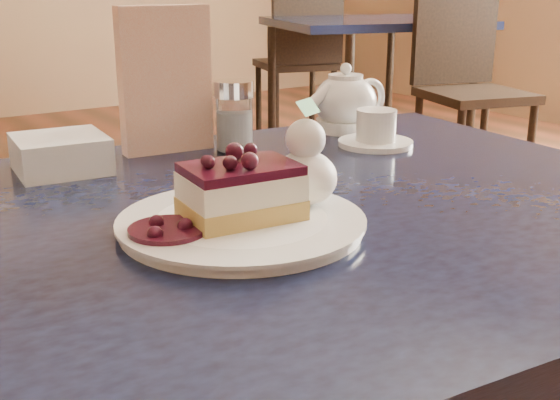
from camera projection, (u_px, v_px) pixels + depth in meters
main_table at (224, 280)px, 0.78m from camera, size 1.20×0.86×0.71m
dessert_plate at (241, 224)px, 0.71m from camera, size 0.25×0.25×0.01m
cheesecake_slice at (241, 192)px, 0.70m from camera, size 0.12×0.09×0.06m
whipped_cream at (305, 178)px, 0.75m from camera, size 0.07×0.07×0.06m
berry_sauce at (168, 230)px, 0.67m from camera, size 0.08×0.08×0.01m
tea_set at (351, 109)px, 1.13m from camera, size 0.15×0.22×0.10m
menu_card at (165, 80)px, 1.00m from camera, size 0.13×0.04×0.21m
sugar_shaker at (234, 116)px, 1.01m from camera, size 0.06×0.06×0.10m
napkin_stack at (61, 154)px, 0.92m from camera, size 0.12×0.12×0.05m
bg_table_far_right at (369, 148)px, 3.79m from camera, size 1.18×1.82×1.21m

